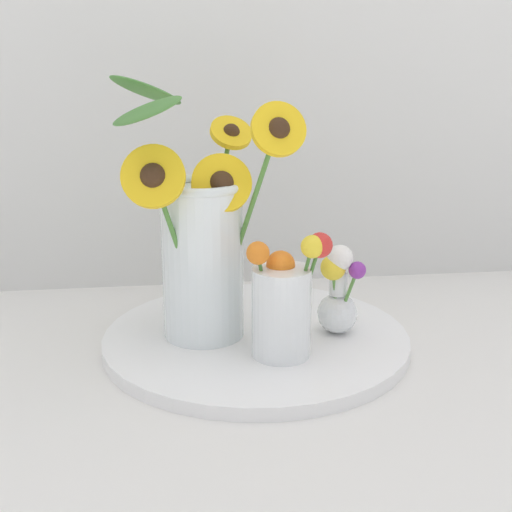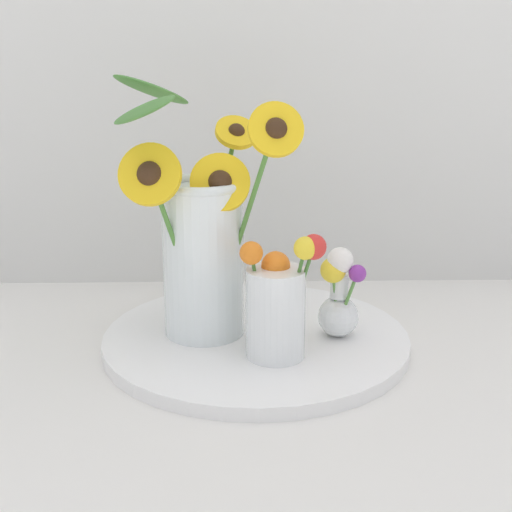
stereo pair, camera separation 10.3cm
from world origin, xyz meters
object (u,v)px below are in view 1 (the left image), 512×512
object	(u,v)px
mason_jar_sunflowers	(201,241)
vase_small_center	(283,303)
vase_bulb_right	(338,295)
serving_tray	(256,340)

from	to	relation	value
mason_jar_sunflowers	vase_small_center	xyz separation A→B (m)	(0.11, -0.08, -0.07)
vase_small_center	vase_bulb_right	xyz separation A→B (m)	(0.09, 0.07, -0.02)
serving_tray	mason_jar_sunflowers	xyz separation A→B (m)	(-0.08, 0.01, 0.15)
serving_tray	mason_jar_sunflowers	size ratio (longest dim) A/B	1.19
serving_tray	vase_small_center	distance (m)	0.12
serving_tray	vase_small_center	xyz separation A→B (m)	(0.03, -0.08, 0.09)
vase_small_center	mason_jar_sunflowers	bearing A→B (deg)	141.35
serving_tray	vase_bulb_right	bearing A→B (deg)	-6.20
serving_tray	vase_small_center	size ratio (longest dim) A/B	2.56
vase_bulb_right	serving_tray	bearing A→B (deg)	173.80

